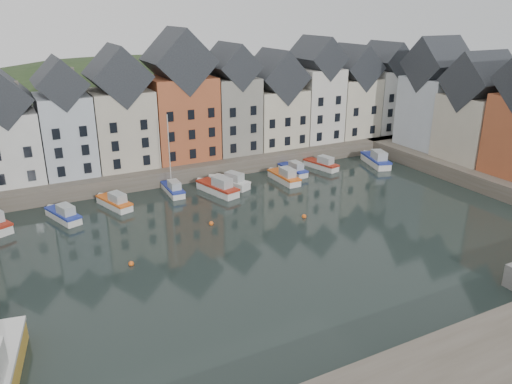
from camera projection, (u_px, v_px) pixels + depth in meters
ground at (280, 247)px, 49.16m from camera, size 260.00×260.00×0.00m
far_quay at (179, 160)px, 73.76m from camera, size 90.00×16.00×2.00m
right_quay at (506, 174)px, 67.32m from camera, size 14.00×54.00×2.00m
hillside at (142, 216)px, 101.99m from camera, size 153.60×70.40×64.00m
far_terrace at (202, 107)px, 70.75m from camera, size 72.37×8.16×17.78m
right_terrace at (479, 110)px, 68.35m from camera, size 8.30×24.25×16.36m
mooring_buoys at (221, 233)px, 51.81m from camera, size 20.50×5.50×0.50m
boat_b at (64, 215)px, 55.04m from camera, size 3.42×5.80×2.13m
boat_c at (115, 202)px, 58.53m from camera, size 3.37×5.87×2.15m
boat_d at (173, 189)px, 62.85m from camera, size 1.77×5.36×10.18m
boat_e at (218, 188)px, 62.96m from camera, size 3.66×6.82×2.50m
boat_f at (231, 182)px, 65.34m from camera, size 4.05×6.12×2.26m
boat_g at (285, 177)px, 67.19m from camera, size 1.92×5.98×2.29m
boat_h at (293, 170)px, 70.43m from camera, size 1.99×5.48×2.07m
boat_i at (322, 164)px, 72.70m from camera, size 3.02×5.87×2.16m
boat_j at (376, 160)px, 74.29m from camera, size 3.89×7.06×2.59m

